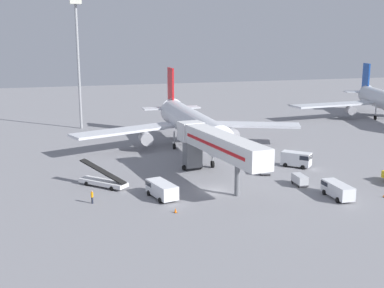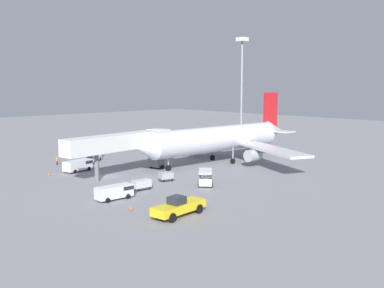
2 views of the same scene
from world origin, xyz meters
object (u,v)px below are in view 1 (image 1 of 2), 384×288
safety_cone_alpha (384,195)px  service_van_rear_left (297,159)px  belt_loader_truck (103,181)px  service_van_far_left (337,189)px  airplane_at_gate (190,123)px  service_van_rear_right (161,189)px  apron_light_mast (77,41)px  safety_cone_bravo (175,210)px  ground_crew_worker_foreground (92,197)px  baggage_cart_near_right (264,169)px  jet_bridge (215,144)px  baggage_cart_near_center (300,180)px

safety_cone_alpha → service_van_rear_left: bearing=101.1°
belt_loader_truck → service_van_far_left: size_ratio=1.27×
airplane_at_gate → service_van_rear_right: size_ratio=7.59×
service_van_far_left → service_van_rear_right: size_ratio=0.92×
apron_light_mast → safety_cone_bravo: bearing=-84.2°
apron_light_mast → service_van_far_left: bearing=-65.5°
belt_loader_truck → service_van_rear_left: size_ratio=1.44×
ground_crew_worker_foreground → safety_cone_alpha: (35.56, -8.52, -0.62)m
baggage_cart_near_right → safety_cone_bravo: (-16.83, -11.80, -0.51)m
safety_cone_bravo → apron_light_mast: size_ratio=0.02×
ground_crew_worker_foreground → safety_cone_alpha: ground_crew_worker_foreground is taller
belt_loader_truck → baggage_cart_near_right: (23.52, -0.89, 0.01)m
airplane_at_gate → baggage_cart_near_right: size_ratio=17.51×
belt_loader_truck → apron_light_mast: bearing=89.0°
safety_cone_alpha → baggage_cart_near_right: bearing=124.8°
airplane_at_gate → jet_bridge: 21.27m
jet_bridge → baggage_cart_near_right: jet_bridge is taller
ground_crew_worker_foreground → apron_light_mast: bearing=86.7°
service_van_far_left → service_van_rear_right: (-21.14, 6.59, 0.04)m
safety_cone_bravo → baggage_cart_near_center: bearing=15.3°
baggage_cart_near_right → safety_cone_alpha: (9.88, -14.22, -0.54)m
safety_cone_alpha → apron_light_mast: size_ratio=0.02×
apron_light_mast → baggage_cart_near_center: bearing=-64.7°
airplane_at_gate → safety_cone_alpha: airplane_at_gate is taller
jet_bridge → service_van_rear_left: jet_bridge is taller
service_van_rear_right → apron_light_mast: 55.33m
ground_crew_worker_foreground → service_van_far_left: bearing=-13.0°
safety_cone_bravo → service_van_far_left: bearing=-2.1°
jet_bridge → safety_cone_bravo: (-8.41, -9.94, -5.23)m
baggage_cart_near_right → safety_cone_alpha: size_ratio=4.70×
airplane_at_gate → safety_cone_alpha: 37.12m
belt_loader_truck → service_van_far_left: belt_loader_truck is taller
airplane_at_gate → safety_cone_bravo: 33.29m
belt_loader_truck → ground_crew_worker_foreground: belt_loader_truck is taller
service_van_rear_right → safety_cone_bravo: size_ratio=9.84×
belt_loader_truck → service_van_rear_right: bearing=-46.9°
jet_bridge → apron_light_mast: bearing=106.6°
ground_crew_worker_foreground → safety_cone_bravo: bearing=-34.6°
airplane_at_gate → safety_cone_alpha: size_ratio=82.27×
belt_loader_truck → baggage_cart_near_center: size_ratio=2.30×
belt_loader_truck → service_van_rear_left: (30.15, 1.39, 0.55)m
service_van_rear_right → baggage_cart_near_right: 18.11m
service_van_far_left → apron_light_mast: apron_light_mast is taller
belt_loader_truck → safety_cone_alpha: size_ratio=12.67×
jet_bridge → service_van_far_left: 17.01m
baggage_cart_near_center → jet_bridge: bearing=155.8°
jet_bridge → baggage_cart_near_right: (8.42, 1.86, -4.72)m
airplane_at_gate → ground_crew_worker_foreground: 32.23m
belt_loader_truck → service_van_far_left: 30.68m
service_van_rear_left → safety_cone_alpha: size_ratio=8.81×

